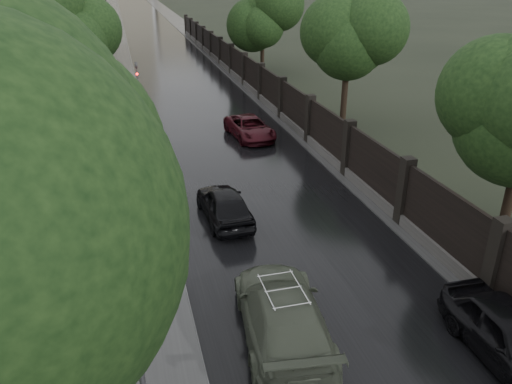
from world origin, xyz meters
name	(u,v)px	position (x,y,z in m)	size (l,w,h in m)	color
fence_right	(254,81)	(4.60, 32.01, 1.01)	(0.45, 75.72, 2.70)	#383533
tree_left_far	(71,31)	(-8.00, 30.00, 5.24)	(4.25, 4.25, 7.39)	black
tree_right_b	(348,45)	(7.50, 22.00, 4.95)	(4.08, 4.08, 7.01)	black
tree_right_c	(263,16)	(7.50, 40.00, 4.95)	(4.08, 4.08, 7.01)	black
traffic_light	(139,90)	(-4.30, 24.99, 2.40)	(0.16, 0.32, 4.00)	#59595E
volga_sedan	(283,315)	(-1.80, 5.00, 0.76)	(2.14, 5.26, 1.53)	#454C3D
hatchback_left	(224,204)	(-1.89, 12.04, 0.68)	(1.60, 3.97, 1.35)	black
car_right_near	(511,337)	(3.40, 2.77, 0.72)	(1.70, 4.23, 1.44)	black
car_right_far	(250,128)	(1.60, 21.69, 0.61)	(2.01, 4.36, 1.21)	black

